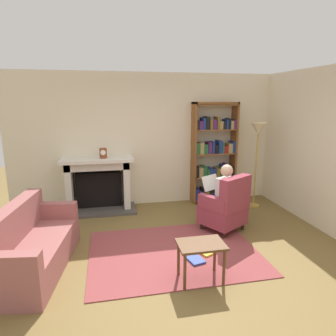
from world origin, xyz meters
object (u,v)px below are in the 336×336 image
at_px(fireplace, 98,182).
at_px(mantel_clock, 103,153).
at_px(side_table, 201,249).
at_px(floor_lamp, 258,136).
at_px(bookshelf, 214,155).
at_px(armchair_reading, 226,207).
at_px(seated_reader, 221,194).
at_px(sofa_floral, 31,247).

xyz_separation_m(fireplace, mantel_clock, (0.12, -0.10, 0.60)).
bearing_deg(side_table, floor_lamp, 50.42).
bearing_deg(bookshelf, side_table, -112.85).
bearing_deg(floor_lamp, armchair_reading, -135.95).
distance_m(mantel_clock, armchair_reading, 2.50).
xyz_separation_m(armchair_reading, side_table, (-0.85, -1.28, -0.01)).
distance_m(fireplace, armchair_reading, 2.55).
bearing_deg(fireplace, floor_lamp, -8.02).
height_order(armchair_reading, floor_lamp, floor_lamp).
xyz_separation_m(bookshelf, side_table, (-1.17, -2.76, -0.61)).
xyz_separation_m(fireplace, bookshelf, (2.41, 0.03, 0.45)).
relative_size(mantel_clock, floor_lamp, 0.11).
bearing_deg(side_table, fireplace, 114.49).
distance_m(side_table, floor_lamp, 3.15).
relative_size(bookshelf, side_table, 3.79).
bearing_deg(fireplace, armchair_reading, -34.77).
height_order(seated_reader, sofa_floral, seated_reader).
xyz_separation_m(seated_reader, sofa_floral, (-2.85, -0.71, -0.30)).
xyz_separation_m(mantel_clock, bookshelf, (2.29, 0.14, -0.15)).
bearing_deg(side_table, mantel_clock, 113.10).
distance_m(fireplace, sofa_floral, 2.23).
relative_size(fireplace, seated_reader, 1.24).
xyz_separation_m(fireplace, seated_reader, (2.03, -1.35, 0.05)).
xyz_separation_m(mantel_clock, side_table, (1.12, -2.63, -0.76)).
bearing_deg(sofa_floral, armchair_reading, -70.13).
bearing_deg(seated_reader, sofa_floral, -16.32).
bearing_deg(armchair_reading, sofa_floral, -18.50).
bearing_deg(seated_reader, side_table, 29.98).
bearing_deg(bookshelf, fireplace, -179.17).
bearing_deg(fireplace, side_table, -65.51).
bearing_deg(fireplace, seated_reader, -33.61).
height_order(mantel_clock, side_table, mantel_clock).
distance_m(seated_reader, side_table, 1.60).
bearing_deg(floor_lamp, fireplace, 171.98).
relative_size(mantel_clock, armchair_reading, 0.20).
bearing_deg(fireplace, sofa_floral, -111.61).
distance_m(fireplace, mantel_clock, 0.62).
relative_size(sofa_floral, side_table, 3.19).
distance_m(mantel_clock, sofa_floral, 2.33).
bearing_deg(side_table, bookshelf, 67.15).
bearing_deg(sofa_floral, floor_lamp, -59.66).
bearing_deg(fireplace, mantel_clock, -39.47).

